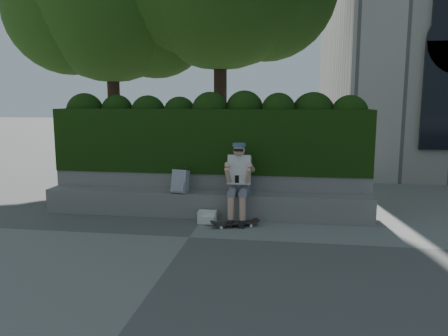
% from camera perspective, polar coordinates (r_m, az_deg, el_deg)
% --- Properties ---
extents(ground, '(80.00, 80.00, 0.00)m').
position_cam_1_polar(ground, '(6.93, -4.55, -9.00)').
color(ground, slate).
rests_on(ground, ground).
extents(bench_ledge, '(6.00, 0.45, 0.45)m').
position_cam_1_polar(bench_ledge, '(8.05, -2.56, -4.76)').
color(bench_ledge, gray).
rests_on(bench_ledge, ground).
extents(planter_wall, '(6.00, 0.50, 0.75)m').
position_cam_1_polar(planter_wall, '(8.47, -1.95, -3.02)').
color(planter_wall, gray).
rests_on(planter_wall, ground).
extents(hedge, '(6.00, 1.00, 1.20)m').
position_cam_1_polar(hedge, '(8.54, -1.72, 3.71)').
color(hedge, black).
rests_on(hedge, planter_wall).
extents(person, '(0.40, 0.76, 1.38)m').
position_cam_1_polar(person, '(7.66, 1.96, -1.43)').
color(person, slate).
rests_on(person, ground).
extents(skateboard, '(0.75, 0.43, 0.08)m').
position_cam_1_polar(skateboard, '(7.43, 1.46, -7.21)').
color(skateboard, black).
rests_on(skateboard, ground).
extents(backpack_plaid, '(0.32, 0.22, 0.42)m').
position_cam_1_polar(backpack_plaid, '(7.95, -5.74, -1.75)').
color(backpack_plaid, '#BCBCC1').
rests_on(backpack_plaid, bench_ledge).
extents(backpack_ground, '(0.32, 0.23, 0.21)m').
position_cam_1_polar(backpack_ground, '(7.67, -2.18, -6.39)').
color(backpack_ground, silver).
rests_on(backpack_ground, ground).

